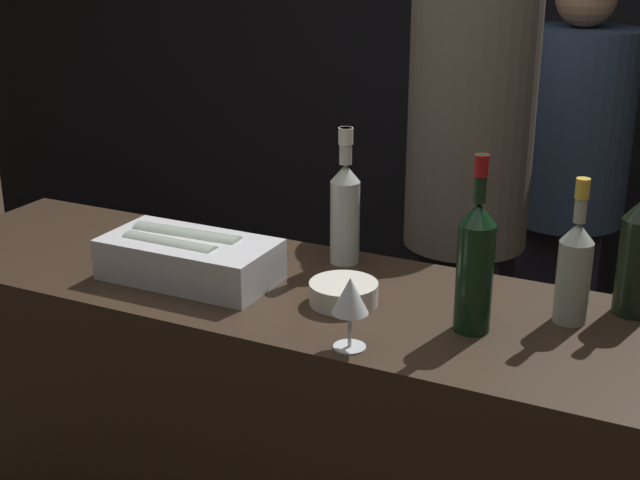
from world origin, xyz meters
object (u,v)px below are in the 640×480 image
object	(u,v)px
white_wine_bottle	(345,207)
person_blond_tee	(569,177)
red_wine_bottle_burgundy	(475,263)
rose_wine_bottle	(574,267)
bowl_white	(344,292)
wine_glass	(350,298)
person_in_hoodie	(467,189)
ice_bin_with_bottles	(187,256)
champagne_bottle	(638,253)

from	to	relation	value
white_wine_bottle	person_blond_tee	bearing A→B (deg)	75.86
white_wine_bottle	person_blond_tee	size ratio (longest dim) A/B	0.21
red_wine_bottle_burgundy	rose_wine_bottle	bearing A→B (deg)	36.94
bowl_white	rose_wine_bottle	bearing A→B (deg)	14.89
wine_glass	person_in_hoodie	world-z (taller)	person_in_hoodie
ice_bin_with_bottles	champagne_bottle	world-z (taller)	champagne_bottle
champagne_bottle	rose_wine_bottle	distance (m)	0.16
rose_wine_bottle	person_blond_tee	bearing A→B (deg)	101.09
wine_glass	rose_wine_bottle	bearing A→B (deg)	40.93
rose_wine_bottle	champagne_bottle	bearing A→B (deg)	42.01
white_wine_bottle	person_blond_tee	xyz separation A→B (m)	(0.32, 1.27, -0.21)
ice_bin_with_bottles	red_wine_bottle_burgundy	distance (m)	0.72
red_wine_bottle_burgundy	person_blond_tee	xyz separation A→B (m)	(-0.09, 1.51, -0.21)
bowl_white	champagne_bottle	world-z (taller)	champagne_bottle
person_in_hoodie	wine_glass	bearing A→B (deg)	-27.30
ice_bin_with_bottles	person_in_hoodie	world-z (taller)	person_in_hoodie
ice_bin_with_bottles	person_in_hoodie	distance (m)	0.96
champagne_bottle	person_blond_tee	size ratio (longest dim) A/B	0.21
rose_wine_bottle	wine_glass	bearing A→B (deg)	-139.07
ice_bin_with_bottles	rose_wine_bottle	distance (m)	0.91
ice_bin_with_bottles	white_wine_bottle	distance (m)	0.41
bowl_white	champagne_bottle	bearing A→B (deg)	21.23
red_wine_bottle_burgundy	person_in_hoodie	size ratio (longest dim) A/B	0.21
rose_wine_bottle	person_in_hoodie	world-z (taller)	person_in_hoodie
white_wine_bottle	champagne_bottle	distance (m)	0.71
wine_glass	white_wine_bottle	size ratio (longest dim) A/B	0.44
champagne_bottle	person_blond_tee	distance (m)	1.35
white_wine_bottle	champagne_bottle	world-z (taller)	white_wine_bottle
ice_bin_with_bottles	person_blond_tee	distance (m)	1.66
red_wine_bottle_burgundy	rose_wine_bottle	xyz separation A→B (m)	(0.18, 0.14, -0.03)
white_wine_bottle	person_in_hoodie	world-z (taller)	person_in_hoodie
bowl_white	rose_wine_bottle	world-z (taller)	rose_wine_bottle
white_wine_bottle	champagne_bottle	bearing A→B (deg)	-0.32
ice_bin_with_bottles	person_blond_tee	xyz separation A→B (m)	(0.62, 1.54, -0.12)
red_wine_bottle_burgundy	ice_bin_with_bottles	bearing A→B (deg)	-178.15
ice_bin_with_bottles	rose_wine_bottle	bearing A→B (deg)	10.09
bowl_white	person_in_hoodie	xyz separation A→B (m)	(0.04, 0.82, 0.03)
wine_glass	red_wine_bottle_burgundy	xyz separation A→B (m)	(0.20, 0.19, 0.04)
rose_wine_bottle	person_blond_tee	xyz separation A→B (m)	(-0.27, 1.38, -0.19)
bowl_white	red_wine_bottle_burgundy	distance (m)	0.33
red_wine_bottle_burgundy	white_wine_bottle	distance (m)	0.48
bowl_white	red_wine_bottle_burgundy	bearing A→B (deg)	-1.21
red_wine_bottle_burgundy	white_wine_bottle	size ratio (longest dim) A/B	1.10
ice_bin_with_bottles	rose_wine_bottle	size ratio (longest dim) A/B	1.29
rose_wine_bottle	person_in_hoodie	distance (m)	0.83
champagne_bottle	red_wine_bottle_burgundy	bearing A→B (deg)	-140.98
champagne_bottle	person_blond_tee	xyz separation A→B (m)	(-0.39, 1.27, -0.20)
wine_glass	red_wine_bottle_burgundy	size ratio (longest dim) A/B	0.40
champagne_bottle	rose_wine_bottle	xyz separation A→B (m)	(-0.12, -0.10, -0.02)
bowl_white	red_wine_bottle_burgundy	size ratio (longest dim) A/B	0.41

